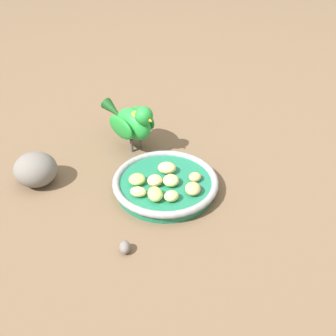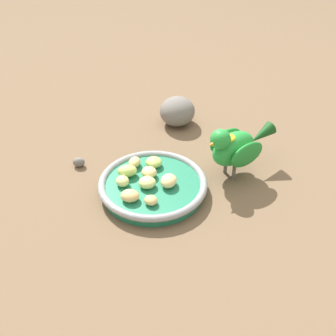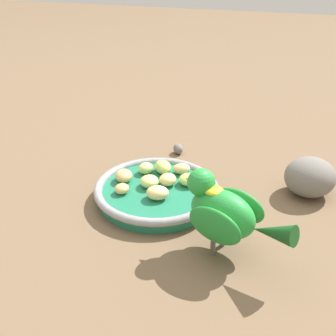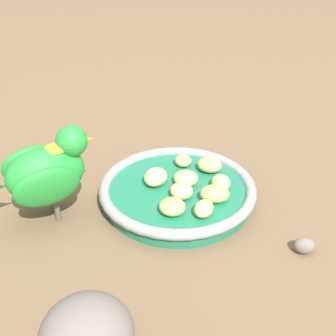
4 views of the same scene
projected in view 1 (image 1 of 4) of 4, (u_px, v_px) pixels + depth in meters
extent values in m
plane|color=brown|center=(170.00, 201.00, 0.87)|extent=(4.00, 4.00, 0.00)
cylinder|color=#1E7251|center=(165.00, 186.00, 0.89)|extent=(0.21, 0.21, 0.02)
torus|color=#93969B|center=(165.00, 182.00, 0.88)|extent=(0.22, 0.22, 0.01)
ellipsoid|color=#C6D17A|center=(171.00, 180.00, 0.87)|extent=(0.04, 0.04, 0.02)
ellipsoid|color=tan|center=(195.00, 177.00, 0.88)|extent=(0.03, 0.03, 0.02)
ellipsoid|color=#E5C67F|center=(138.00, 192.00, 0.84)|extent=(0.03, 0.04, 0.02)
ellipsoid|color=#E5C67F|center=(155.00, 181.00, 0.87)|extent=(0.04, 0.04, 0.02)
ellipsoid|color=#C6D17A|center=(171.00, 196.00, 0.83)|extent=(0.04, 0.04, 0.02)
ellipsoid|color=#E5C67F|center=(167.00, 168.00, 0.90)|extent=(0.04, 0.05, 0.02)
ellipsoid|color=#B2CC66|center=(155.00, 194.00, 0.83)|extent=(0.05, 0.05, 0.02)
ellipsoid|color=#B2CC66|center=(138.00, 178.00, 0.88)|extent=(0.04, 0.04, 0.02)
ellipsoid|color=tan|center=(193.00, 189.00, 0.85)|extent=(0.04, 0.04, 0.02)
cylinder|color=#59544C|center=(140.00, 142.00, 1.02)|extent=(0.01, 0.01, 0.03)
cylinder|color=#59544C|center=(132.00, 146.00, 1.01)|extent=(0.01, 0.01, 0.03)
ellipsoid|color=green|center=(134.00, 124.00, 0.98)|extent=(0.09, 0.12, 0.07)
ellipsoid|color=#1E7F2D|center=(142.00, 118.00, 1.01)|extent=(0.05, 0.08, 0.05)
ellipsoid|color=#1E7F2D|center=(121.00, 127.00, 0.97)|extent=(0.05, 0.08, 0.05)
cone|color=#144719|center=(113.00, 110.00, 1.03)|extent=(0.05, 0.07, 0.04)
sphere|color=green|center=(144.00, 116.00, 0.94)|extent=(0.05, 0.05, 0.04)
cone|color=orange|center=(150.00, 120.00, 0.93)|extent=(0.02, 0.02, 0.01)
ellipsoid|color=yellow|center=(138.00, 114.00, 0.95)|extent=(0.04, 0.04, 0.01)
ellipsoid|color=slate|center=(36.00, 169.00, 0.90)|extent=(0.11, 0.12, 0.07)
ellipsoid|color=slate|center=(125.00, 247.00, 0.75)|extent=(0.03, 0.03, 0.02)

